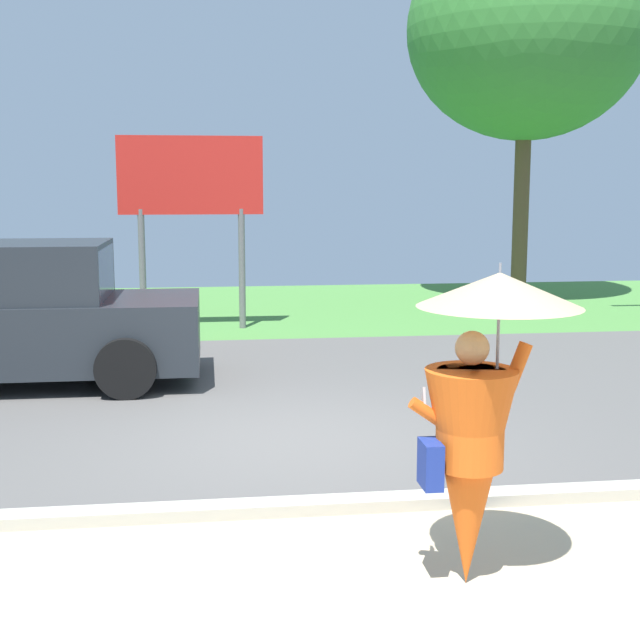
{
  "coord_description": "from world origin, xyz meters",
  "views": [
    {
      "loc": [
        -0.86,
        -8.62,
        2.61
      ],
      "look_at": [
        0.4,
        1.0,
        1.1
      ],
      "focal_mm": 48.49,
      "sensor_mm": 36.0,
      "label": 1
    }
  ],
  "objects_px": {
    "roadside_billboard": "(191,189)",
    "monk_pedestrian": "(477,419)",
    "pickup_truck": "(2,319)",
    "tree_center_back": "(527,30)"
  },
  "relations": [
    {
      "from": "monk_pedestrian",
      "to": "tree_center_back",
      "type": "height_order",
      "value": "tree_center_back"
    },
    {
      "from": "pickup_truck",
      "to": "roadside_billboard",
      "type": "relative_size",
      "value": 1.49
    },
    {
      "from": "pickup_truck",
      "to": "roadside_billboard",
      "type": "distance_m",
      "value": 5.13
    },
    {
      "from": "roadside_billboard",
      "to": "pickup_truck",
      "type": "bearing_deg",
      "value": -120.07
    },
    {
      "from": "monk_pedestrian",
      "to": "roadside_billboard",
      "type": "xyz_separation_m",
      "value": [
        -1.97,
        10.67,
        1.42
      ]
    },
    {
      "from": "monk_pedestrian",
      "to": "tree_center_back",
      "type": "distance_m",
      "value": 15.98
    },
    {
      "from": "pickup_truck",
      "to": "monk_pedestrian",
      "type": "bearing_deg",
      "value": -50.27
    },
    {
      "from": "pickup_truck",
      "to": "tree_center_back",
      "type": "relative_size",
      "value": 0.61
    },
    {
      "from": "roadside_billboard",
      "to": "monk_pedestrian",
      "type": "bearing_deg",
      "value": -79.53
    },
    {
      "from": "monk_pedestrian",
      "to": "roadside_billboard",
      "type": "bearing_deg",
      "value": 112.56
    }
  ]
}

